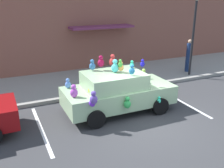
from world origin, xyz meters
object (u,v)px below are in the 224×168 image
object	(u,v)px
teddy_bear_on_sidewalk	(100,77)
street_lamp_post	(194,28)
pedestrian_near_shopfront	(189,56)
plush_covered_car	(117,91)

from	to	relation	value
teddy_bear_on_sidewalk	street_lamp_post	world-z (taller)	street_lamp_post
teddy_bear_on_sidewalk	pedestrian_near_shopfront	world-z (taller)	pedestrian_near_shopfront
teddy_bear_on_sidewalk	plush_covered_car	bearing A→B (deg)	-99.02
plush_covered_car	teddy_bear_on_sidewalk	world-z (taller)	plush_covered_car
pedestrian_near_shopfront	plush_covered_car	bearing A→B (deg)	-154.00
plush_covered_car	street_lamp_post	distance (m)	6.16
teddy_bear_on_sidewalk	pedestrian_near_shopfront	xyz separation A→B (m)	(5.32, 0.06, 0.48)
plush_covered_car	pedestrian_near_shopfront	bearing A→B (deg)	26.00
plush_covered_car	street_lamp_post	bearing A→B (deg)	22.56
plush_covered_car	street_lamp_post	size ratio (longest dim) A/B	1.01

